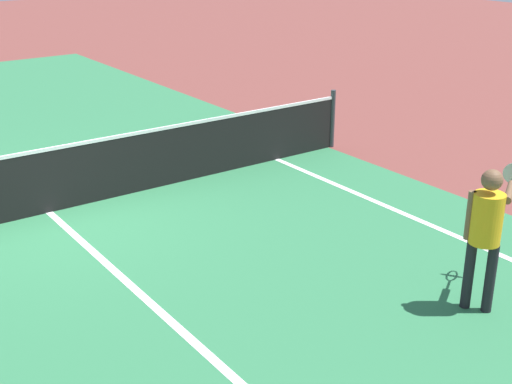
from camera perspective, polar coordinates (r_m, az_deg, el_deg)
ground_plane at (r=10.32m, az=-16.78°, el=-1.63°), size 60.00×60.00×0.00m
court_surface_inbounds at (r=10.32m, az=-16.78°, el=-1.63°), size 10.62×24.40×0.00m
line_center_service at (r=7.64m, az=-8.49°, el=-9.31°), size 0.10×6.40×0.01m
net at (r=10.15m, az=-17.07°, el=0.93°), size 10.87×0.09×1.07m
player_near at (r=7.47m, az=18.59°, el=-2.56°), size 1.13×0.59×1.59m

